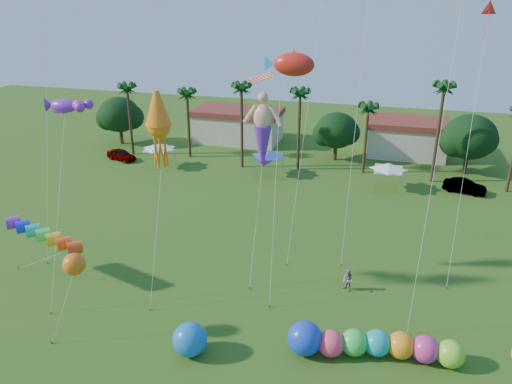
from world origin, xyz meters
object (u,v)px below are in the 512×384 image
(car_a, at_px, (121,155))
(spectator_b, at_px, (348,281))
(blue_ball, at_px, (190,339))
(car_b, at_px, (465,186))
(caterpillar_inflatable, at_px, (367,344))

(car_a, relative_size, spectator_b, 2.47)
(blue_ball, bearing_deg, car_b, 59.96)
(car_a, distance_m, blue_ball, 40.31)
(car_a, height_order, car_b, car_b)
(car_a, xyz_separation_m, caterpillar_inflatable, (34.06, -30.00, 0.18))
(car_b, xyz_separation_m, blue_ball, (-19.01, -32.86, 0.34))
(car_a, xyz_separation_m, car_b, (42.53, 0.13, 0.01))
(blue_ball, bearing_deg, spectator_b, 48.40)
(caterpillar_inflatable, bearing_deg, blue_ball, -174.50)
(car_b, bearing_deg, caterpillar_inflatable, 177.69)
(spectator_b, relative_size, caterpillar_inflatable, 0.16)
(car_b, xyz_separation_m, caterpillar_inflatable, (-8.47, -30.14, 0.17))
(car_b, height_order, spectator_b, spectator_b)
(caterpillar_inflatable, bearing_deg, car_b, 65.29)
(car_a, height_order, spectator_b, spectator_b)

